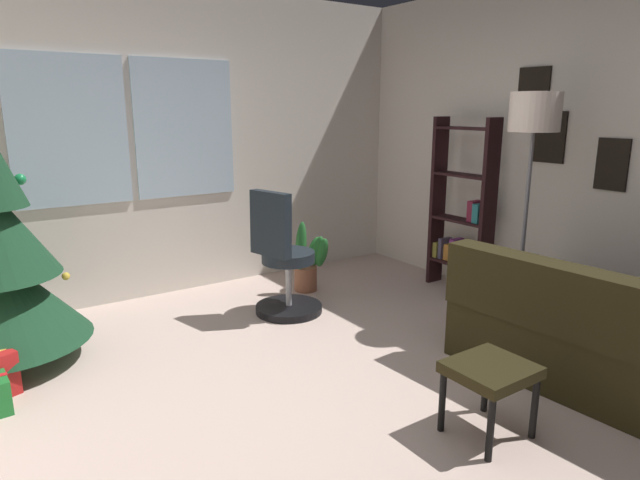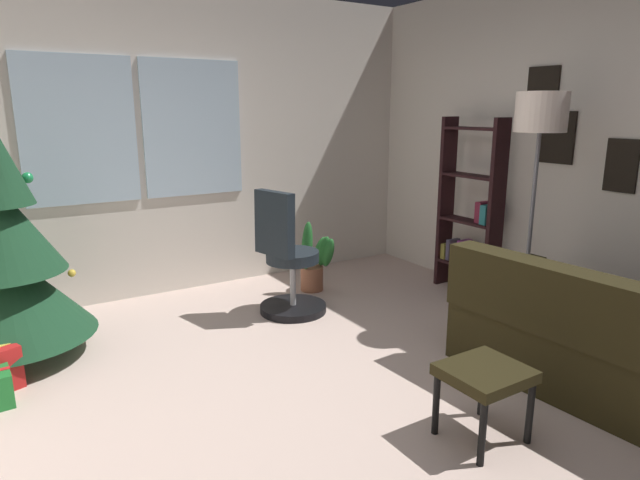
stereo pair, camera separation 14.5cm
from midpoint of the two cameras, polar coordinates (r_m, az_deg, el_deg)
ground_plane at (r=3.29m, az=2.90°, el=-18.04°), size 4.79×5.08×0.10m
wall_back_with_windows at (r=5.14m, az=-13.97°, el=9.82°), size 4.79×0.12×2.72m
wall_right_with_frames at (r=4.67m, az=28.95°, el=8.12°), size 0.12×5.08×2.72m
couch at (r=3.90m, az=31.05°, el=-9.38°), size 1.79×1.75×0.80m
footstool at (r=2.99m, az=18.26°, el=-13.68°), size 0.41×0.37×0.40m
holiday_tree at (r=4.13m, az=-29.37°, el=-1.72°), size 1.07×1.07×2.07m
office_chair at (r=4.48m, az=-2.51°, el=-2.75°), size 0.56×0.56×1.05m
bookshelf at (r=5.16m, az=16.25°, el=2.32°), size 0.18×0.64×1.60m
floor_lamp at (r=4.26m, az=22.98°, el=10.58°), size 0.36×0.36×1.79m
potted_plant at (r=5.07m, az=0.34°, el=-2.34°), size 0.36×0.35×0.68m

